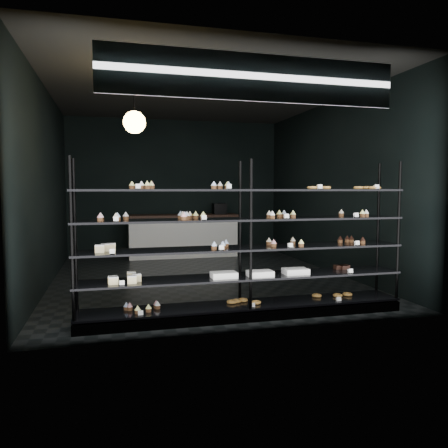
% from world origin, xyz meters
% --- Properties ---
extents(room, '(5.01, 6.01, 3.20)m').
position_xyz_m(room, '(0.00, 0.00, 1.60)').
color(room, black).
rests_on(room, ground).
extents(display_shelf, '(4.00, 0.50, 1.91)m').
position_xyz_m(display_shelf, '(0.03, -2.45, 0.63)').
color(display_shelf, black).
rests_on(display_shelf, room).
extents(signage, '(3.30, 0.05, 0.50)m').
position_xyz_m(signage, '(0.00, -2.93, 2.75)').
color(signage, '#0D1044').
rests_on(signage, room).
extents(pendant_lamp, '(0.30, 0.30, 0.88)m').
position_xyz_m(pendant_lamp, '(-1.18, -1.46, 2.45)').
color(pendant_lamp, black).
rests_on(pendant_lamp, room).
extents(service_counter, '(2.56, 0.65, 1.23)m').
position_xyz_m(service_counter, '(0.10, 2.50, 0.50)').
color(service_counter, silver).
rests_on(service_counter, room).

